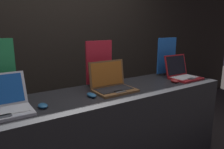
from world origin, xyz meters
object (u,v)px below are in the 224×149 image
(mouse_middle, at_px, (91,95))
(mouse_back, at_px, (175,81))
(promo_stand_back, at_px, (166,57))
(laptop_middle, at_px, (112,84))
(promo_stand_middle, at_px, (99,64))
(laptop_back, at_px, (182,73))
(mouse_front, at_px, (43,106))

(mouse_middle, distance_m, mouse_back, 0.94)
(promo_stand_back, bearing_deg, mouse_back, -123.07)
(laptop_middle, distance_m, promo_stand_middle, 0.27)
(promo_stand_middle, bearing_deg, laptop_back, -16.47)
(mouse_front, height_order, promo_stand_middle, promo_stand_middle)
(mouse_back, bearing_deg, mouse_front, 178.33)
(mouse_front, relative_size, promo_stand_middle, 0.22)
(mouse_middle, distance_m, promo_stand_middle, 0.42)
(promo_stand_middle, distance_m, mouse_back, 0.80)
(promo_stand_back, bearing_deg, mouse_middle, -167.35)
(mouse_middle, bearing_deg, promo_stand_back, 12.65)
(laptop_back, height_order, promo_stand_back, promo_stand_back)
(mouse_middle, bearing_deg, mouse_back, -3.93)
(laptop_back, xyz_separation_m, mouse_back, (-0.21, -0.08, -0.04))
(promo_stand_middle, height_order, laptop_back, promo_stand_middle)
(promo_stand_middle, height_order, mouse_back, promo_stand_middle)
(mouse_middle, bearing_deg, mouse_front, -176.47)
(mouse_middle, xyz_separation_m, promo_stand_back, (1.14, 0.26, 0.19))
(mouse_front, height_order, laptop_back, laptop_back)
(laptop_middle, distance_m, laptop_back, 0.90)
(promo_stand_back, bearing_deg, mouse_front, -169.69)
(promo_stand_middle, bearing_deg, mouse_back, -26.91)
(mouse_front, xyz_separation_m, promo_stand_back, (1.55, 0.28, 0.19))
(laptop_back, bearing_deg, mouse_front, -178.33)
(laptop_middle, bearing_deg, laptop_back, -2.52)
(promo_stand_back, bearing_deg, promo_stand_middle, 178.16)
(laptop_back, bearing_deg, promo_stand_middle, 163.53)
(promo_stand_middle, xyz_separation_m, promo_stand_back, (0.90, -0.03, 0.00))
(mouse_middle, relative_size, laptop_back, 0.37)
(mouse_middle, xyz_separation_m, laptop_back, (1.14, 0.02, 0.04))
(mouse_front, distance_m, mouse_back, 1.34)
(mouse_back, bearing_deg, promo_stand_back, 56.93)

